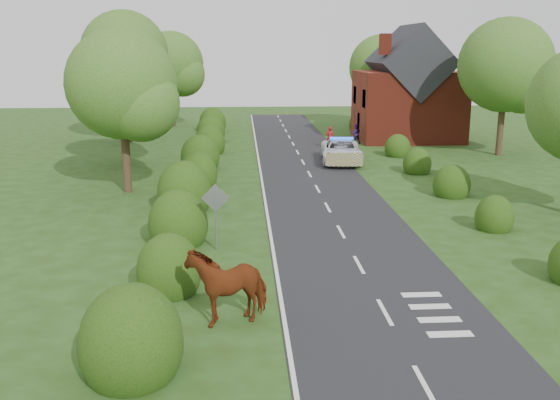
{
  "coord_description": "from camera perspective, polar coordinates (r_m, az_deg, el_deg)",
  "views": [
    {
      "loc": [
        -4.0,
        -20.28,
        7.36
      ],
      "look_at": [
        -2.48,
        4.4,
        1.3
      ],
      "focal_mm": 40.0,
      "sensor_mm": 36.0,
      "label": 1
    }
  ],
  "objects": [
    {
      "name": "tree_left_b",
      "position": [
        40.85,
        -13.97,
        10.12
      ],
      "size": [
        5.74,
        5.6,
        8.07
      ],
      "color": "#332316",
      "rests_on": "ground"
    },
    {
      "name": "cow",
      "position": [
        17.46,
        -4.82,
        -8.07
      ],
      "size": [
        2.8,
        2.16,
        1.76
      ],
      "primitive_type": "imported",
      "rotation": [
        0.0,
        0.0,
        -1.18
      ],
      "color": "#62350F",
      "rests_on": "ground"
    },
    {
      "name": "road_sign",
      "position": [
        23.02,
        -5.91,
        -0.65
      ],
      "size": [
        1.06,
        0.08,
        2.53
      ],
      "color": "gray",
      "rests_on": "ground"
    },
    {
      "name": "pedestrian_red",
      "position": [
        46.99,
        4.58,
        5.72
      ],
      "size": [
        0.62,
        0.42,
        1.64
      ],
      "primitive_type": "imported",
      "rotation": [
        0.0,
        0.0,
        3.09
      ],
      "color": "maroon",
      "rests_on": "ground"
    },
    {
      "name": "ground",
      "position": [
        21.94,
        7.22,
        -5.94
      ],
      "size": [
        120.0,
        120.0,
        0.0
      ],
      "primitive_type": "plane",
      "color": "#273F11"
    },
    {
      "name": "pedestrian_purple",
      "position": [
        49.58,
        6.97,
        6.04
      ],
      "size": [
        0.78,
        0.62,
        1.56
      ],
      "primitive_type": "imported",
      "rotation": [
        0.0,
        0.0,
        3.17
      ],
      "color": "#2D1555",
      "rests_on": "ground"
    },
    {
      "name": "tree_left_c",
      "position": [
        50.86,
        -13.7,
        12.46
      ],
      "size": [
        6.97,
        6.8,
        10.22
      ],
      "color": "#332316",
      "rests_on": "ground"
    },
    {
      "name": "hedgerow_left",
      "position": [
        32.75,
        -7.86,
        1.99
      ],
      "size": [
        2.75,
        50.41,
        3.0
      ],
      "color": "#163C0F",
      "rests_on": "ground"
    },
    {
      "name": "road",
      "position": [
        36.26,
        2.88,
        2.06
      ],
      "size": [
        6.0,
        70.0,
        0.02
      ],
      "primitive_type": "cube",
      "color": "black",
      "rests_on": "ground"
    },
    {
      "name": "road_markings",
      "position": [
        34.09,
        0.59,
        1.35
      ],
      "size": [
        4.96,
        70.0,
        0.01
      ],
      "color": "white",
      "rests_on": "road"
    },
    {
      "name": "tree_left_d",
      "position": [
        60.48,
        -9.65,
        11.95
      ],
      "size": [
        6.15,
        6.0,
        8.89
      ],
      "color": "#332316",
      "rests_on": "ground"
    },
    {
      "name": "tree_right_c",
      "position": [
        59.66,
        9.52,
        11.65
      ],
      "size": [
        6.15,
        6.0,
        8.58
      ],
      "color": "#332316",
      "rests_on": "ground"
    },
    {
      "name": "hedgerow_right",
      "position": [
        33.92,
        14.76,
        1.73
      ],
      "size": [
        2.1,
        45.78,
        2.1
      ],
      "color": "#163C0F",
      "rests_on": "ground"
    },
    {
      "name": "house",
      "position": [
        52.18,
        11.63,
        9.57
      ],
      "size": [
        8.0,
        7.4,
        9.17
      ],
      "color": "maroon",
      "rests_on": "ground"
    },
    {
      "name": "tree_right_b",
      "position": [
        45.94,
        20.33,
        11.16
      ],
      "size": [
        6.56,
        6.4,
        9.4
      ],
      "color": "#332316",
      "rests_on": "ground"
    },
    {
      "name": "tree_left_a",
      "position": [
        32.71,
        -13.85,
        9.84
      ],
      "size": [
        5.74,
        5.6,
        8.38
      ],
      "color": "#332316",
      "rests_on": "ground"
    },
    {
      "name": "police_van",
      "position": [
        41.15,
        5.62,
        4.48
      ],
      "size": [
        2.99,
        5.71,
        1.67
      ],
      "rotation": [
        0.0,
        0.0,
        -0.09
      ],
      "color": "white",
      "rests_on": "ground"
    }
  ]
}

